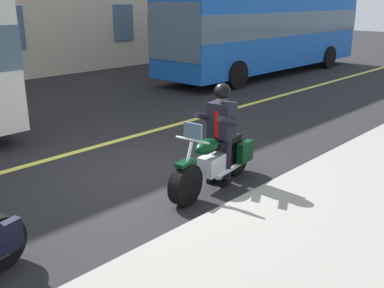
# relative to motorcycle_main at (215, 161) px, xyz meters

# --- Properties ---
(ground_plane) EXTENTS (80.00, 80.00, 0.00)m
(ground_plane) POSITION_rel_motorcycle_main_xyz_m (0.31, -1.25, -0.45)
(ground_plane) COLOR black
(lane_center_stripe) EXTENTS (60.00, 0.16, 0.01)m
(lane_center_stripe) POSITION_rel_motorcycle_main_xyz_m (0.31, -3.25, -0.45)
(lane_center_stripe) COLOR #E5DB4C
(lane_center_stripe) RESTS_ON ground_plane
(motorcycle_main) EXTENTS (2.22, 0.80, 1.26)m
(motorcycle_main) POSITION_rel_motorcycle_main_xyz_m (0.00, 0.00, 0.00)
(motorcycle_main) COLOR black
(motorcycle_main) RESTS_ON ground_plane
(rider_main) EXTENTS (0.68, 0.62, 1.74)m
(rider_main) POSITION_rel_motorcycle_main_xyz_m (-0.19, -0.03, 0.58)
(rider_main) COLOR black
(rider_main) RESTS_ON ground_plane
(bus_far) EXTENTS (11.05, 2.70, 3.30)m
(bus_far) POSITION_rel_motorcycle_main_xyz_m (-10.70, -6.27, 1.42)
(bus_far) COLOR blue
(bus_far) RESTS_ON ground_plane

